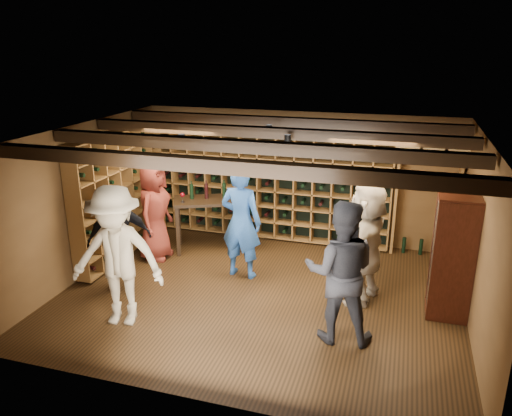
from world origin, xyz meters
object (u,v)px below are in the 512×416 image
(man_grey_suit, at_px, (340,272))
(guest_khaki, at_px, (117,257))
(tasting_table, at_px, (210,206))
(display_cabinet, at_px, (452,260))
(guest_beige, at_px, (366,243))
(man_blue_shirt, at_px, (241,222))
(guest_woman_black, at_px, (120,239))
(guest_red_floral, at_px, (154,211))

(man_grey_suit, bearing_deg, guest_khaki, 2.67)
(guest_khaki, xyz_separation_m, tasting_table, (0.22, 2.77, -0.13))
(display_cabinet, height_order, man_grey_suit, man_grey_suit)
(guest_beige, bearing_deg, tasting_table, -95.47)
(guest_khaki, distance_m, guest_beige, 3.54)
(man_blue_shirt, xyz_separation_m, guest_beige, (2.01, -0.25, -0.02))
(man_grey_suit, xyz_separation_m, guest_beige, (0.22, 1.15, -0.03))
(tasting_table, bearing_deg, guest_khaki, -118.35)
(guest_woman_black, bearing_deg, tasting_table, -151.18)
(display_cabinet, distance_m, guest_woman_black, 4.89)
(man_grey_suit, distance_m, guest_red_floral, 3.87)
(guest_red_floral, xyz_separation_m, guest_beige, (3.71, -0.50, 0.04))
(man_grey_suit, distance_m, tasting_table, 3.55)
(man_grey_suit, xyz_separation_m, guest_khaki, (-2.93, -0.47, 0.04))
(man_blue_shirt, height_order, guest_red_floral, man_blue_shirt)
(guest_woman_black, bearing_deg, guest_beige, 151.56)
(man_grey_suit, bearing_deg, tasting_table, -46.85)
(man_blue_shirt, xyz_separation_m, tasting_table, (-0.91, 0.90, -0.09))
(guest_red_floral, distance_m, guest_beige, 3.75)
(guest_woman_black, height_order, tasting_table, guest_woman_black)
(man_blue_shirt, distance_m, guest_woman_black, 1.92)
(guest_red_floral, bearing_deg, display_cabinet, -98.86)
(man_blue_shirt, height_order, guest_woman_black, man_blue_shirt)
(guest_woman_black, xyz_separation_m, tasting_table, (0.74, 1.88, 0.02))
(display_cabinet, height_order, guest_woman_black, display_cabinet)
(guest_woman_black, distance_m, guest_beige, 3.73)
(guest_red_floral, relative_size, guest_woman_black, 1.07)
(tasting_table, bearing_deg, guest_red_floral, -164.39)
(man_grey_suit, relative_size, tasting_table, 1.31)
(guest_red_floral, xyz_separation_m, guest_khaki, (0.57, -2.12, 0.10))
(guest_woman_black, relative_size, guest_beige, 0.90)
(man_grey_suit, relative_size, guest_khaki, 0.96)
(display_cabinet, relative_size, man_blue_shirt, 0.92)
(display_cabinet, height_order, guest_khaki, guest_khaki)
(man_grey_suit, xyz_separation_m, guest_woman_black, (-3.44, 0.42, -0.12))
(man_blue_shirt, distance_m, guest_khaki, 2.19)
(display_cabinet, xyz_separation_m, man_blue_shirt, (-3.20, 0.37, 0.09))
(display_cabinet, bearing_deg, guest_woman_black, -172.83)
(display_cabinet, distance_m, man_grey_suit, 1.75)
(display_cabinet, xyz_separation_m, guest_beige, (-1.19, 0.12, 0.07))
(man_grey_suit, relative_size, guest_woman_black, 1.15)
(guest_red_floral, height_order, guest_khaki, guest_khaki)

